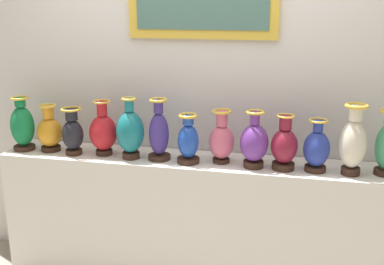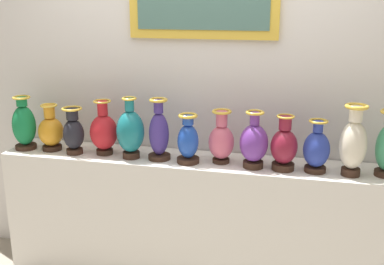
{
  "view_description": "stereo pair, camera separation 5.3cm",
  "coord_description": "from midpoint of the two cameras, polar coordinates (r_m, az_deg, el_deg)",
  "views": [
    {
      "loc": [
        0.64,
        -2.93,
        1.95
      ],
      "look_at": [
        0.0,
        0.0,
        1.1
      ],
      "focal_mm": 44.26,
      "sensor_mm": 36.0,
      "label": 1
    },
    {
      "loc": [
        0.7,
        -2.92,
        1.95
      ],
      "look_at": [
        0.0,
        0.0,
        1.1
      ],
      "focal_mm": 44.26,
      "sensor_mm": 36.0,
      "label": 2
    }
  ],
  "objects": [
    {
      "name": "display_shelf",
      "position": [
        3.36,
        -0.46,
        -10.59
      ],
      "size": [
        2.64,
        0.4,
        0.91
      ],
      "primitive_type": "cube",
      "color": "silver",
      "rests_on": "ground_plane"
    },
    {
      "name": "vase_ivory",
      "position": [
        3.0,
        18.37,
        -1.13
      ],
      "size": [
        0.16,
        0.16,
        0.44
      ],
      "color": "#382319",
      "rests_on": "display_shelf"
    },
    {
      "name": "vase_onyx",
      "position": [
        3.34,
        -14.63,
        -0.05
      ],
      "size": [
        0.14,
        0.14,
        0.33
      ],
      "color": "#382319",
      "rests_on": "display_shelf"
    },
    {
      "name": "vase_cobalt",
      "position": [
        3.02,
        14.29,
        -1.92
      ],
      "size": [
        0.16,
        0.16,
        0.33
      ],
      "color": "#382319",
      "rests_on": "display_shelf"
    },
    {
      "name": "vase_emerald",
      "position": [
        3.55,
        -20.16,
        0.72
      ],
      "size": [
        0.16,
        0.16,
        0.38
      ],
      "color": "#382319",
      "rests_on": "display_shelf"
    },
    {
      "name": "back_wall",
      "position": [
        3.29,
        0.52,
        7.76
      ],
      "size": [
        3.98,
        0.14,
        2.95
      ],
      "color": "silver",
      "rests_on": "ground_plane"
    },
    {
      "name": "vase_crimson",
      "position": [
        3.29,
        -11.11,
        0.08
      ],
      "size": [
        0.19,
        0.19,
        0.38
      ],
      "color": "#382319",
      "rests_on": "display_shelf"
    },
    {
      "name": "vase_rose",
      "position": [
        3.08,
        3.08,
        -0.93
      ],
      "size": [
        0.17,
        0.17,
        0.35
      ],
      "color": "#382319",
      "rests_on": "display_shelf"
    },
    {
      "name": "vase_violet",
      "position": [
        3.01,
        7.0,
        -1.24
      ],
      "size": [
        0.18,
        0.18,
        0.37
      ],
      "color": "#382319",
      "rests_on": "display_shelf"
    },
    {
      "name": "vase_indigo",
      "position": [
        3.14,
        -4.49,
        -0.14
      ],
      "size": [
        0.15,
        0.15,
        0.42
      ],
      "color": "#382319",
      "rests_on": "display_shelf"
    },
    {
      "name": "vase_teal",
      "position": [
        3.18,
        -7.94,
        0.08
      ],
      "size": [
        0.19,
        0.19,
        0.42
      ],
      "color": "#382319",
      "rests_on": "display_shelf"
    },
    {
      "name": "vase_burgundy",
      "position": [
        3.0,
        10.56,
        -1.62
      ],
      "size": [
        0.17,
        0.17,
        0.35
      ],
      "color": "#382319",
      "rests_on": "display_shelf"
    },
    {
      "name": "vase_sapphire",
      "position": [
        3.07,
        -0.95,
        -1.04
      ],
      "size": [
        0.15,
        0.15,
        0.33
      ],
      "color": "#382319",
      "rests_on": "display_shelf"
    },
    {
      "name": "vase_amber",
      "position": [
        3.47,
        -17.2,
        0.12
      ],
      "size": [
        0.18,
        0.18,
        0.33
      ],
      "color": "#382319",
      "rests_on": "display_shelf"
    }
  ]
}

